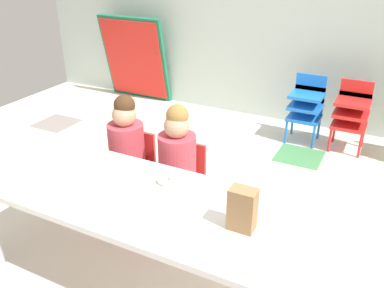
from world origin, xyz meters
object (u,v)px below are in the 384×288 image
at_px(kid_chair_red_stack, 352,111).
at_px(paper_plate_near_edge, 166,183).
at_px(kid_chair_blue_stack, 307,104).
at_px(paper_plate_center_table, 138,212).
at_px(seated_child_middle_seat, 178,156).
at_px(paper_bag_brown, 242,209).
at_px(seated_child_near_camera, 127,144).
at_px(craft_table, 151,206).
at_px(donut_powdered_on_plate, 166,180).
at_px(folded_activity_table, 135,59).

relative_size(kid_chair_red_stack, paper_plate_near_edge, 3.78).
bearing_deg(kid_chair_blue_stack, paper_plate_center_table, -96.53).
relative_size(kid_chair_blue_stack, paper_plate_center_table, 3.78).
relative_size(kid_chair_blue_stack, kid_chair_red_stack, 1.00).
xyz_separation_m(seated_child_middle_seat, paper_bag_brown, (0.69, -0.61, 0.16)).
bearing_deg(seated_child_near_camera, paper_plate_near_edge, -36.03).
distance_m(seated_child_near_camera, paper_plate_near_edge, 0.71).
bearing_deg(seated_child_middle_seat, craft_table, -75.20).
relative_size(seated_child_middle_seat, paper_plate_near_edge, 5.10).
bearing_deg(kid_chair_blue_stack, paper_bag_brown, -84.90).
height_order(paper_plate_center_table, donut_powdered_on_plate, donut_powdered_on_plate).
bearing_deg(craft_table, donut_powdered_on_plate, 90.99).
relative_size(seated_child_near_camera, paper_plate_near_edge, 5.10).
height_order(kid_chair_red_stack, paper_plate_near_edge, kid_chair_red_stack).
bearing_deg(seated_child_near_camera, donut_powdered_on_plate, -36.03).
bearing_deg(folded_activity_table, paper_bag_brown, -47.84).
bearing_deg(donut_powdered_on_plate, kid_chair_blue_stack, 82.16).
bearing_deg(craft_table, seated_child_middle_seat, 104.80).
bearing_deg(kid_chair_red_stack, paper_plate_near_edge, -108.25).
bearing_deg(paper_plate_near_edge, donut_powdered_on_plate, 0.00).
xyz_separation_m(craft_table, paper_plate_center_table, (0.01, -0.14, 0.05)).
bearing_deg(paper_plate_center_table, seated_child_near_camera, 128.63).
height_order(craft_table, seated_child_near_camera, seated_child_near_camera).
xyz_separation_m(folded_activity_table, paper_plate_center_table, (1.98, -2.88, 0.07)).
height_order(kid_chair_blue_stack, donut_powdered_on_plate, kid_chair_blue_stack).
height_order(craft_table, paper_bag_brown, paper_bag_brown).
bearing_deg(kid_chair_red_stack, donut_powdered_on_plate, -108.25).
bearing_deg(craft_table, kid_chair_red_stack, 73.06).
xyz_separation_m(folded_activity_table, donut_powdered_on_plate, (1.96, -2.56, 0.09)).
relative_size(seated_child_near_camera, seated_child_middle_seat, 1.00).
bearing_deg(paper_plate_near_edge, seated_child_near_camera, 143.97).
distance_m(folded_activity_table, donut_powdered_on_plate, 3.23).
bearing_deg(craft_table, paper_plate_center_table, -84.76).
bearing_deg(paper_plate_near_edge, folded_activity_table, 127.46).
xyz_separation_m(paper_plate_near_edge, donut_powdered_on_plate, (0.00, 0.00, 0.02)).
bearing_deg(seated_child_near_camera, paper_bag_brown, -28.95).
height_order(kid_chair_red_stack, folded_activity_table, folded_activity_table).
bearing_deg(folded_activity_table, craft_table, -54.34).
bearing_deg(donut_powdered_on_plate, folded_activity_table, 127.46).
distance_m(seated_child_middle_seat, donut_powdered_on_plate, 0.45).
height_order(craft_table, kid_chair_blue_stack, kid_chair_blue_stack).
xyz_separation_m(seated_child_near_camera, donut_powdered_on_plate, (0.57, -0.42, 0.08)).
height_order(kid_chair_blue_stack, folded_activity_table, folded_activity_table).
bearing_deg(paper_bag_brown, kid_chair_blue_stack, 95.10).
relative_size(seated_child_middle_seat, folded_activity_table, 0.84).
relative_size(kid_chair_red_stack, folded_activity_table, 0.63).
height_order(seated_child_middle_seat, kid_chair_red_stack, seated_child_middle_seat).
bearing_deg(folded_activity_table, seated_child_middle_seat, -49.86).
bearing_deg(paper_plate_center_table, kid_chair_blue_stack, 83.47).
bearing_deg(paper_plate_center_table, donut_powdered_on_plate, 92.88).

